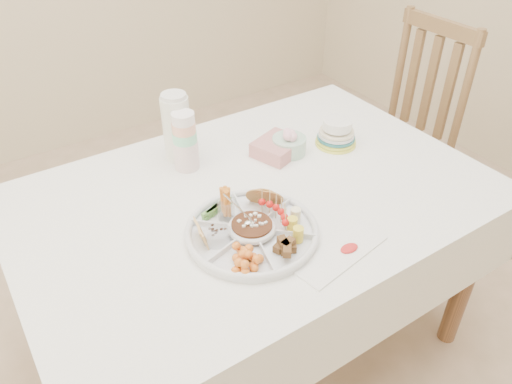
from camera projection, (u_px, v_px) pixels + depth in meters
floor at (256, 340)px, 2.06m from camera, size 4.00×4.00×0.00m
dining_table at (256, 275)px, 1.84m from camera, size 1.52×1.02×0.76m
chair at (392, 140)px, 2.32m from camera, size 0.45×0.45×1.07m
party_tray at (252, 230)px, 1.43m from camera, size 0.47×0.47×0.04m
bean_dip at (252, 228)px, 1.43m from camera, size 0.15×0.15×0.04m
tortillas at (260, 197)px, 1.52m from camera, size 0.13×0.13×0.06m
carrot_cucumber at (219, 200)px, 1.48m from camera, size 0.13×0.13×0.09m
pita_raisins at (208, 234)px, 1.38m from camera, size 0.14×0.14×0.06m
cherries at (243, 257)px, 1.32m from camera, size 0.14×0.14×0.04m
granola_chunks at (288, 246)px, 1.35m from camera, size 0.13×0.13×0.05m
banana_tomato at (294, 210)px, 1.44m from camera, size 0.12×0.12×0.08m
cup_stack at (185, 138)px, 1.67m from camera, size 0.10×0.10×0.24m
thermos at (177, 126)px, 1.72m from camera, size 0.10×0.10×0.25m
flower_bowl at (289, 142)px, 1.79m from camera, size 0.14×0.14×0.09m
napkin_stack at (278, 147)px, 1.79m from camera, size 0.20×0.18×0.05m
plate_stack at (337, 133)px, 1.83m from camera, size 0.17×0.17×0.10m
placemat at (341, 254)px, 1.38m from camera, size 0.31×0.15×0.01m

